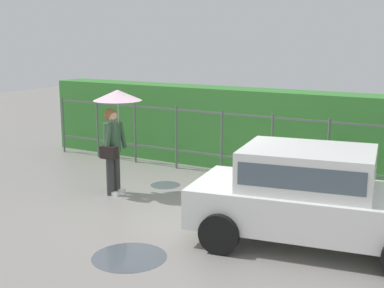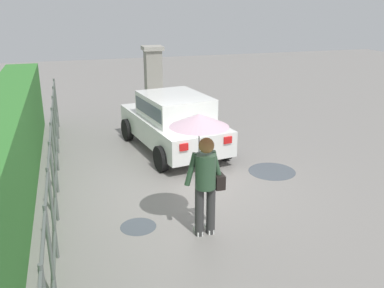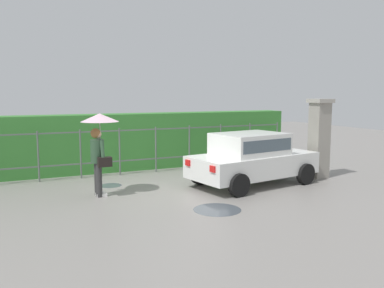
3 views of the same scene
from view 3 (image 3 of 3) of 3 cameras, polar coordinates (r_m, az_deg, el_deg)
ground_plane at (r=11.05m, az=-2.58°, el=-6.43°), size 40.00×40.00×0.00m
car at (r=11.62m, az=8.38°, el=-1.78°), size 3.93×2.35×1.48m
pedestrian at (r=10.43m, az=-12.90°, el=1.15°), size 0.95×0.95×2.09m
gate_pillar at (r=13.05m, az=17.39°, el=0.88°), size 0.60×0.60×2.42m
fence_section at (r=13.22m, az=-7.57°, el=-0.59°), size 10.95×0.05×1.50m
hedge_row at (r=14.04m, az=-8.63°, el=0.35°), size 11.90×0.90×1.90m
puddle_near at (r=9.24m, az=3.55°, el=-9.16°), size 1.08×1.08×0.00m
puddle_far at (r=11.76m, az=-11.37°, el=-5.71°), size 0.63×0.63×0.00m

